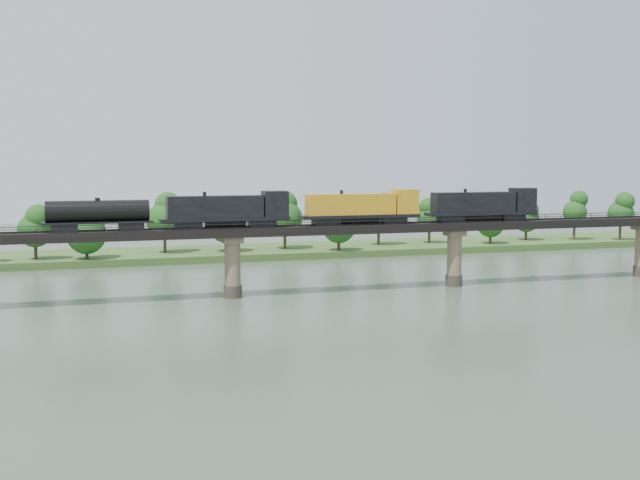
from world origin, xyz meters
name	(u,v)px	position (x,y,z in m)	size (l,w,h in m)	color
ground	(278,336)	(0.00, 0.00, 0.00)	(400.00, 400.00, 0.00)	#384838
far_bank	(186,254)	(0.00, 85.00, 0.80)	(300.00, 24.00, 1.60)	#325321
bridge	(233,264)	(0.00, 30.00, 5.46)	(236.00, 30.00, 11.50)	#473A2D
bridge_superstructure	(232,226)	(0.00, 30.00, 11.79)	(220.00, 4.90, 0.75)	black
far_treeline	(151,222)	(-8.21, 80.52, 8.83)	(289.06, 17.54, 13.60)	#382619
freight_train	(318,209)	(14.54, 30.00, 14.29)	(84.96, 3.31, 5.85)	black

